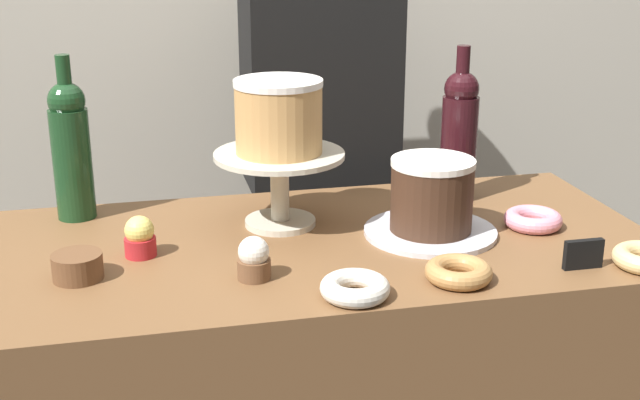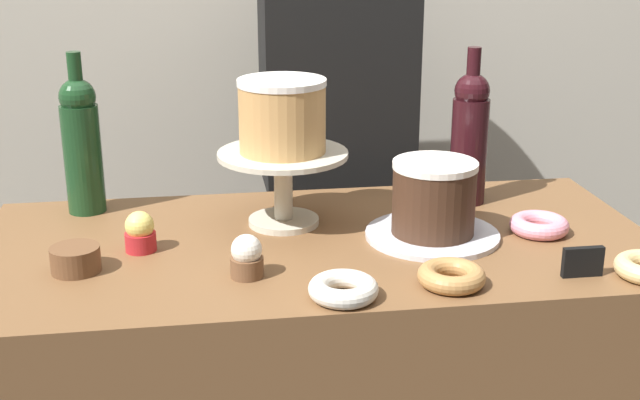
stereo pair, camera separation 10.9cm
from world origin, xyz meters
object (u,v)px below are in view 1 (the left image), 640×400
white_layer_cake (279,116)px  donut_maple (459,272)px  donut_sugar (354,288)px  cupcake_vanilla (254,259)px  barista_figure (320,186)px  price_sign_chalkboard (583,254)px  cupcake_lemon (140,238)px  wine_bottle_green (71,147)px  cookie_stack (77,266)px  chocolate_round_cake (432,195)px  wine_bottle_dark_red (459,133)px  cake_stand_pedestal (280,176)px  donut_pink (533,220)px

white_layer_cake → donut_maple: white_layer_cake is taller
donut_sugar → cupcake_vanilla: bearing=143.2°
barista_figure → price_sign_chalkboard: bearing=-69.4°
white_layer_cake → cupcake_lemon: bearing=-159.0°
wine_bottle_green → cookie_stack: bearing=-87.2°
chocolate_round_cake → price_sign_chalkboard: size_ratio=2.25×
wine_bottle_dark_red → barista_figure: (-0.22, 0.36, -0.22)m
white_layer_cake → donut_maple: bearing=-53.7°
cake_stand_pedestal → cookie_stack: size_ratio=2.99×
chocolate_round_cake → donut_pink: (0.21, -0.01, -0.06)m
cupcake_lemon → cookie_stack: bearing=-144.3°
cupcake_lemon → donut_maple: size_ratio=0.66×
wine_bottle_green → cupcake_vanilla: 0.50m
white_layer_cake → price_sign_chalkboard: white_layer_cake is taller
cupcake_vanilla → donut_pink: bearing=12.1°
wine_bottle_green → cookie_stack: 0.34m
chocolate_round_cake → cupcake_vanilla: 0.38m
chocolate_round_cake → cookie_stack: (-0.64, -0.06, -0.06)m
white_layer_cake → donut_pink: size_ratio=1.50×
wine_bottle_dark_red → donut_maple: bearing=-111.0°
white_layer_cake → donut_pink: white_layer_cake is taller
wine_bottle_dark_red → cookie_stack: wine_bottle_dark_red is taller
white_layer_cake → cupcake_vanilla: (-0.09, -0.24, -0.18)m
chocolate_round_cake → cookie_stack: bearing=-174.3°
donut_maple → donut_pink: bearing=41.1°
cake_stand_pedestal → cookie_stack: 0.42m
cake_stand_pedestal → donut_pink: 0.50m
cupcake_lemon → barista_figure: size_ratio=0.05×
cake_stand_pedestal → wine_bottle_dark_red: bearing=11.1°
chocolate_round_cake → wine_bottle_dark_red: (0.13, 0.19, 0.07)m
cupcake_lemon → donut_maple: (0.51, -0.22, -0.02)m
donut_pink → chocolate_round_cake: bearing=177.6°
cookie_stack → price_sign_chalkboard: 0.85m
cookie_stack → barista_figure: barista_figure is taller
cupcake_vanilla → price_sign_chalkboard: 0.56m
wine_bottle_dark_red → cupcake_lemon: (-0.67, -0.18, -0.11)m
wine_bottle_dark_red → cookie_stack: (-0.77, -0.26, -0.12)m
donut_maple → price_sign_chalkboard: 0.23m
price_sign_chalkboard → cookie_stack: bearing=170.1°
wine_bottle_dark_red → cupcake_vanilla: wine_bottle_dark_red is taller
barista_figure → wine_bottle_green: bearing=-151.6°
cupcake_vanilla → donut_pink: size_ratio=0.66×
cupcake_vanilla → donut_maple: 0.34m
donut_maple → cookie_stack: (-0.61, 0.15, 0.01)m
cupcake_vanilla → donut_maple: bearing=-14.4°
cake_stand_pedestal → wine_bottle_green: wine_bottle_green is taller
white_layer_cake → wine_bottle_green: bearing=160.9°
wine_bottle_green → cookie_stack: wine_bottle_green is taller
wine_bottle_green → wine_bottle_dark_red: 0.79m
donut_sugar → price_sign_chalkboard: bearing=3.5°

